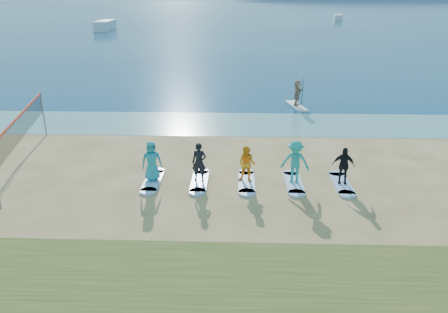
{
  "coord_description": "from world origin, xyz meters",
  "views": [
    {
      "loc": [
        0.0,
        -15.4,
        7.8
      ],
      "look_at": [
        -0.6,
        2.0,
        1.1
      ],
      "focal_mm": 35.0,
      "sensor_mm": 36.0,
      "label": 1
    }
  ],
  "objects_px": {
    "volleyball_net": "(22,126)",
    "boat_offshore_a": "(105,30)",
    "surfboard_1": "(200,181)",
    "surfboard_0": "(153,181)",
    "surfboard_2": "(247,182)",
    "student_4": "(343,165)",
    "paddleboard": "(296,106)",
    "surfboard_3": "(294,183)",
    "surfboard_4": "(341,184)",
    "paddleboarder": "(297,93)",
    "student_3": "(295,162)",
    "student_0": "(152,161)",
    "boat_offshore_b": "(338,20)",
    "student_1": "(199,162)",
    "student_2": "(247,164)"
  },
  "relations": [
    {
      "from": "volleyball_net",
      "to": "paddleboard",
      "type": "distance_m",
      "value": 18.14
    },
    {
      "from": "paddleboarder",
      "to": "surfboard_3",
      "type": "relative_size",
      "value": 0.8
    },
    {
      "from": "surfboard_2",
      "to": "volleyball_net",
      "type": "bearing_deg",
      "value": 170.24
    },
    {
      "from": "student_0",
      "to": "surfboard_2",
      "type": "relative_size",
      "value": 0.8
    },
    {
      "from": "boat_offshore_b",
      "to": "surfboard_1",
      "type": "distance_m",
      "value": 108.08
    },
    {
      "from": "student_1",
      "to": "surfboard_3",
      "type": "height_order",
      "value": "student_1"
    },
    {
      "from": "volleyball_net",
      "to": "student_2",
      "type": "distance_m",
      "value": 10.56
    },
    {
      "from": "surfboard_0",
      "to": "student_4",
      "type": "bearing_deg",
      "value": -0.0
    },
    {
      "from": "student_1",
      "to": "paddleboard",
      "type": "bearing_deg",
      "value": 70.92
    },
    {
      "from": "boat_offshore_b",
      "to": "student_1",
      "type": "distance_m",
      "value": 108.08
    },
    {
      "from": "surfboard_0",
      "to": "boat_offshore_b",
      "type": "bearing_deg",
      "value": 74.22
    },
    {
      "from": "paddleboard",
      "to": "surfboard_4",
      "type": "height_order",
      "value": "paddleboard"
    },
    {
      "from": "surfboard_3",
      "to": "surfboard_4",
      "type": "relative_size",
      "value": 1.0
    },
    {
      "from": "boat_offshore_a",
      "to": "student_0",
      "type": "bearing_deg",
      "value": -75.44
    },
    {
      "from": "surfboard_0",
      "to": "surfboard_2",
      "type": "xyz_separation_m",
      "value": [
        4.05,
        0.0,
        0.0
      ]
    },
    {
      "from": "paddleboard",
      "to": "student_1",
      "type": "distance_m",
      "value": 14.32
    },
    {
      "from": "student_4",
      "to": "paddleboard",
      "type": "bearing_deg",
      "value": 101.96
    },
    {
      "from": "boat_offshore_a",
      "to": "surfboard_4",
      "type": "distance_m",
      "value": 80.21
    },
    {
      "from": "paddleboarder",
      "to": "student_0",
      "type": "bearing_deg",
      "value": 168.18
    },
    {
      "from": "student_0",
      "to": "surfboard_1",
      "type": "height_order",
      "value": "student_0"
    },
    {
      "from": "paddleboard",
      "to": "student_3",
      "type": "distance_m",
      "value": 13.24
    },
    {
      "from": "surfboard_0",
      "to": "surfboard_1",
      "type": "relative_size",
      "value": 1.0
    },
    {
      "from": "volleyball_net",
      "to": "student_0",
      "type": "height_order",
      "value": "volleyball_net"
    },
    {
      "from": "volleyball_net",
      "to": "student_3",
      "type": "xyz_separation_m",
      "value": [
        12.38,
        -1.78,
        -0.89
      ]
    },
    {
      "from": "paddleboarder",
      "to": "paddleboard",
      "type": "bearing_deg",
      "value": 0.0
    },
    {
      "from": "student_0",
      "to": "student_2",
      "type": "height_order",
      "value": "student_0"
    },
    {
      "from": "surfboard_3",
      "to": "surfboard_4",
      "type": "xyz_separation_m",
      "value": [
        2.02,
        0.0,
        0.0
      ]
    },
    {
      "from": "boat_offshore_a",
      "to": "student_1",
      "type": "relative_size",
      "value": 4.93
    },
    {
      "from": "surfboard_1",
      "to": "student_3",
      "type": "xyz_separation_m",
      "value": [
        4.05,
        0.0,
        0.97
      ]
    },
    {
      "from": "paddleboarder",
      "to": "boat_offshore_b",
      "type": "distance_m",
      "value": 93.98
    },
    {
      "from": "student_0",
      "to": "student_2",
      "type": "relative_size",
      "value": 1.11
    },
    {
      "from": "student_0",
      "to": "student_4",
      "type": "bearing_deg",
      "value": -16.42
    },
    {
      "from": "boat_offshore_b",
      "to": "student_0",
      "type": "bearing_deg",
      "value": -97.39
    },
    {
      "from": "surfboard_4",
      "to": "student_4",
      "type": "height_order",
      "value": "student_4"
    },
    {
      "from": "paddleboard",
      "to": "student_2",
      "type": "height_order",
      "value": "student_2"
    },
    {
      "from": "volleyball_net",
      "to": "student_1",
      "type": "height_order",
      "value": "volleyball_net"
    },
    {
      "from": "boat_offshore_a",
      "to": "surfboard_2",
      "type": "xyz_separation_m",
      "value": [
        27.6,
        -73.7,
        0.04
      ]
    },
    {
      "from": "student_2",
      "to": "surfboard_3",
      "type": "relative_size",
      "value": 0.72
    },
    {
      "from": "student_0",
      "to": "surfboard_4",
      "type": "relative_size",
      "value": 0.8
    },
    {
      "from": "volleyball_net",
      "to": "boat_offshore_a",
      "type": "relative_size",
      "value": 1.07
    },
    {
      "from": "student_0",
      "to": "student_1",
      "type": "height_order",
      "value": "student_0"
    },
    {
      "from": "student_1",
      "to": "student_2",
      "type": "bearing_deg",
      "value": 4.54
    },
    {
      "from": "student_0",
      "to": "student_3",
      "type": "relative_size",
      "value": 0.94
    },
    {
      "from": "paddleboarder",
      "to": "surfboard_2",
      "type": "bearing_deg",
      "value": -177.0
    },
    {
      "from": "surfboard_1",
      "to": "student_1",
      "type": "relative_size",
      "value": 1.31
    },
    {
      "from": "surfboard_0",
      "to": "student_3",
      "type": "bearing_deg",
      "value": 0.0
    },
    {
      "from": "boat_offshore_a",
      "to": "boat_offshore_b",
      "type": "xyz_separation_m",
      "value": [
        53.09,
        30.81,
        0.0
      ]
    },
    {
      "from": "boat_offshore_b",
      "to": "student_1",
      "type": "height_order",
      "value": "student_1"
    },
    {
      "from": "boat_offshore_a",
      "to": "surfboard_1",
      "type": "distance_m",
      "value": 78.01
    },
    {
      "from": "student_4",
      "to": "student_3",
      "type": "bearing_deg",
      "value": -169.54
    }
  ]
}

